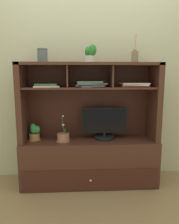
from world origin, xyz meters
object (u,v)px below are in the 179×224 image
Objects in this scene: tv_monitor at (105,126)px; magazine_stack_centre at (91,84)px; potted_orchid at (63,137)px; magazine_stack_right at (134,85)px; media_console at (89,147)px; diffuser_bottle at (135,57)px; potted_succulent at (90,54)px; ceramic_vase at (42,55)px; magazine_stack_left at (47,86)px; potted_fern at (34,133)px.

magazine_stack_centre reaches higher than tv_monitor.
magazine_stack_right is at bearing 0.09° from potted_orchid.
tv_monitor is at bearing 7.24° from potted_orchid.
media_console is 4.41× the size of magazine_stack_centre.
tv_monitor is 1.67× the size of diffuser_bottle.
potted_succulent reaches higher than ceramic_vase.
potted_orchid is 0.60m from magazine_stack_left.
magazine_stack_right is 2.12× the size of ceramic_vase.
potted_succulent is (-0.01, 0.02, 0.32)m from magazine_stack_centre.
magazine_stack_left is 1.97× the size of ceramic_vase.
potted_succulent is (0.31, 0.06, 0.92)m from potted_orchid.
potted_succulent is at bearing 27.88° from media_console.
magazine_stack_centre reaches higher than potted_fern.
magazine_stack_right is at bearing -4.55° from magazine_stack_centre.
diffuser_bottle reaches higher than media_console.
potted_succulent is 0.51m from ceramic_vase.
magazine_stack_left reaches higher than potted_fern.
potted_orchid is 0.97m from potted_succulent.
potted_orchid is 2.00× the size of ceramic_vase.
potted_fern is 1.33× the size of ceramic_vase.
media_console is at bearing -152.12° from potted_succulent.
ceramic_vase reaches higher than media_console.
ceramic_vase is at bearing -14.99° from potted_fern.
potted_succulent is at bearing 2.97° from ceramic_vase.
potted_orchid is at bearing -10.83° from potted_fern.
potted_succulent reaches higher than potted_orchid.
diffuser_bottle is 2.10× the size of ceramic_vase.
magazine_stack_centre is 0.48m from magazine_stack_right.
media_console is at bearing 174.06° from magazine_stack_right.
media_console is 0.74m from magazine_stack_centre.
magazine_stack_left is 0.48m from magazine_stack_centre.
ceramic_vase is (-0.51, -0.03, -0.02)m from potted_succulent.
potted_succulent reaches higher than media_console.
potted_succulent reaches higher than tv_monitor.
tv_monitor is 0.51m from magazine_stack_centre.
tv_monitor reaches higher than potted_orchid.
tv_monitor is 0.57m from magazine_stack_right.
magazine_stack_left is 0.94× the size of diffuser_bottle.
magazine_stack_centre is at bearing -71.63° from potted_succulent.
magazine_stack_right is at bearing -1.33° from magazine_stack_left.
tv_monitor is 1.04m from ceramic_vase.
diffuser_bottle reaches higher than potted_orchid.
diffuser_bottle reaches higher than magazine_stack_centre.
diffuser_bottle is (0.50, 0.01, 1.03)m from media_console.
diffuser_bottle is 0.50m from potted_succulent.
potted_fern is 1.00× the size of potted_succulent.
tv_monitor is 1.66× the size of magazine_stack_right.
media_console reaches higher than potted_fern.
magazine_stack_centre is 1.77× the size of potted_succulent.
magazine_stack_right is (0.48, -0.04, -0.01)m from magazine_stack_centre.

